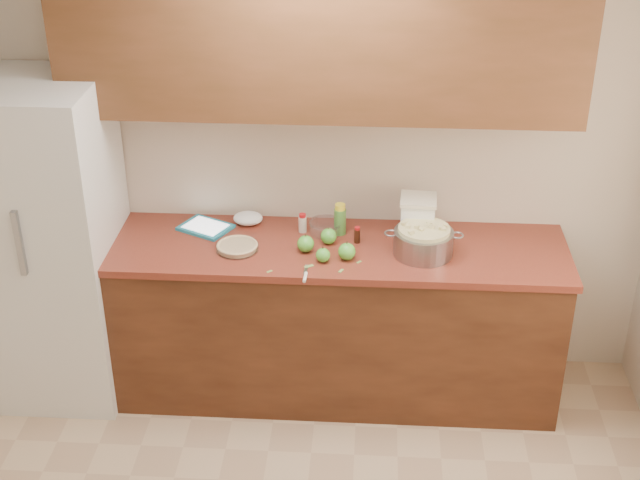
# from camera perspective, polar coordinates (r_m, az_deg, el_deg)

# --- Properties ---
(room_shell) EXTENTS (3.60, 3.60, 3.60)m
(room_shell) POSITION_cam_1_polar(r_m,az_deg,el_deg) (3.26, -1.84, -6.94)
(room_shell) COLOR tan
(room_shell) RESTS_ON ground
(counter_run) EXTENTS (2.64, 0.68, 0.92)m
(counter_run) POSITION_cam_1_polar(r_m,az_deg,el_deg) (4.94, -0.12, -5.02)
(counter_run) COLOR #562B18
(counter_run) RESTS_ON ground
(upper_cabinets) EXTENTS (2.60, 0.34, 0.70)m
(upper_cabinets) POSITION_cam_1_polar(r_m,az_deg,el_deg) (4.46, -0.00, 12.32)
(upper_cabinets) COLOR brown
(upper_cabinets) RESTS_ON room_shell
(fridge) EXTENTS (0.70, 0.70, 1.80)m
(fridge) POSITION_cam_1_polar(r_m,az_deg,el_deg) (4.98, -16.91, -0.22)
(fridge) COLOR silver
(fridge) RESTS_ON ground
(pie) EXTENTS (0.22, 0.22, 0.04)m
(pie) POSITION_cam_1_polar(r_m,az_deg,el_deg) (4.68, -5.32, -0.44)
(pie) COLOR silver
(pie) RESTS_ON counter_run
(colander) EXTENTS (0.41, 0.31, 0.15)m
(colander) POSITION_cam_1_polar(r_m,az_deg,el_deg) (4.62, 6.64, -0.08)
(colander) COLOR gray
(colander) RESTS_ON counter_run
(flour_canister) EXTENTS (0.20, 0.20, 0.23)m
(flour_canister) POSITION_cam_1_polar(r_m,az_deg,el_deg) (4.77, 6.26, 1.45)
(flour_canister) COLOR white
(flour_canister) RESTS_ON counter_run
(tablet) EXTENTS (0.33, 0.30, 0.02)m
(tablet) POSITION_cam_1_polar(r_m,az_deg,el_deg) (4.91, -7.33, 0.81)
(tablet) COLOR teal
(tablet) RESTS_ON counter_run
(paring_knife) EXTENTS (0.02, 0.18, 0.02)m
(paring_knife) POSITION_cam_1_polar(r_m,az_deg,el_deg) (4.42, -0.95, -2.32)
(paring_knife) COLOR gray
(paring_knife) RESTS_ON counter_run
(lemon_bottle) EXTENTS (0.06, 0.06, 0.18)m
(lemon_bottle) POSITION_cam_1_polar(r_m,az_deg,el_deg) (4.79, 1.29, 1.31)
(lemon_bottle) COLOR #4C8C38
(lemon_bottle) RESTS_ON counter_run
(cinnamon_shaker) EXTENTS (0.04, 0.04, 0.11)m
(cinnamon_shaker) POSITION_cam_1_polar(r_m,az_deg,el_deg) (4.82, -1.12, 1.09)
(cinnamon_shaker) COLOR beige
(cinnamon_shaker) RESTS_ON counter_run
(vanilla_bottle) EXTENTS (0.03, 0.03, 0.09)m
(vanilla_bottle) POSITION_cam_1_polar(r_m,az_deg,el_deg) (4.72, 2.39, 0.32)
(vanilla_bottle) COLOR black
(vanilla_bottle) RESTS_ON counter_run
(mixing_bowl) EXTENTS (0.19, 0.19, 0.07)m
(mixing_bowl) POSITION_cam_1_polar(r_m,az_deg,el_deg) (4.82, 0.38, 0.87)
(mixing_bowl) COLOR silver
(mixing_bowl) RESTS_ON counter_run
(paper_towel) EXTENTS (0.18, 0.15, 0.07)m
(paper_towel) POSITION_cam_1_polar(r_m,az_deg,el_deg) (4.93, -4.63, 1.40)
(paper_towel) COLOR white
(paper_towel) RESTS_ON counter_run
(apple_left) EXTENTS (0.09, 0.09, 0.10)m
(apple_left) POSITION_cam_1_polar(r_m,az_deg,el_deg) (4.63, -0.93, -0.25)
(apple_left) COLOR green
(apple_left) RESTS_ON counter_run
(apple_center) EXTENTS (0.09, 0.09, 0.10)m
(apple_center) POSITION_cam_1_polar(r_m,az_deg,el_deg) (4.71, 0.55, 0.24)
(apple_center) COLOR green
(apple_center) RESTS_ON counter_run
(apple_front) EXTENTS (0.07, 0.07, 0.09)m
(apple_front) POSITION_cam_1_polar(r_m,az_deg,el_deg) (4.54, 0.19, -0.98)
(apple_front) COLOR green
(apple_front) RESTS_ON counter_run
(apple_extra) EXTENTS (0.09, 0.09, 0.10)m
(apple_extra) POSITION_cam_1_polar(r_m,az_deg,el_deg) (4.56, 1.73, -0.74)
(apple_extra) COLOR green
(apple_extra) RESTS_ON counter_run
(peel_a) EXTENTS (0.05, 0.04, 0.00)m
(peel_a) POSITION_cam_1_polar(r_m,az_deg,el_deg) (4.51, -0.71, -1.69)
(peel_a) COLOR #85AA52
(peel_a) RESTS_ON counter_run
(peel_b) EXTENTS (0.03, 0.03, 0.00)m
(peel_b) POSITION_cam_1_polar(r_m,az_deg,el_deg) (4.48, -3.25, -2.02)
(peel_b) COLOR #85AA52
(peel_b) RESTS_ON counter_run
(peel_c) EXTENTS (0.03, 0.03, 0.00)m
(peel_c) POSITION_cam_1_polar(r_m,az_deg,el_deg) (4.56, 2.51, -1.41)
(peel_c) COLOR #85AA52
(peel_c) RESTS_ON counter_run
(peel_d) EXTENTS (0.03, 0.04, 0.00)m
(peel_d) POSITION_cam_1_polar(r_m,az_deg,el_deg) (4.47, 1.35, -1.99)
(peel_d) COLOR #85AA52
(peel_d) RESTS_ON counter_run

